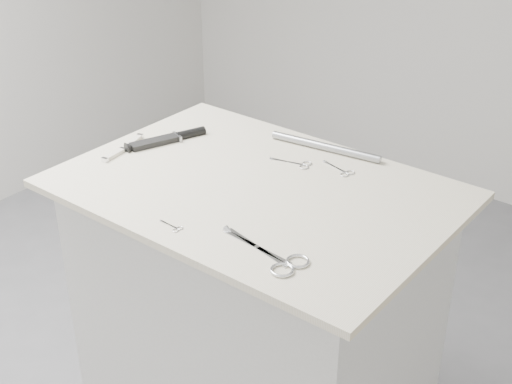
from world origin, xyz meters
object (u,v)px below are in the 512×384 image
Objects in this scene: pocket_knife_a at (114,155)px; large_shears at (278,259)px; embroidery_scissors_a at (298,164)px; sheathed_knife at (171,138)px; plinth at (255,329)px; tiny_scissors at (173,227)px; metal_rail at (325,147)px; pocket_knife_b at (134,141)px; embroidery_scissors_b at (342,171)px.

large_shears is at bearing -108.21° from pocket_knife_a.
sheathed_knife reaches higher than embroidery_scissors_a.
tiny_scissors reaches higher than plinth.
tiny_scissors is (-0.04, -0.45, -0.00)m from embroidery_scissors_a.
sheathed_knife is at bearing 162.02° from large_shears.
metal_rail is at bearing 88.06° from tiny_scissors.
pocket_knife_b is at bearing -178.79° from plinth.
plinth is 0.65m from pocket_knife_b.
large_shears is 3.41× the size of tiny_scissors.
tiny_scissors is at bearing -94.65° from metal_rail.
pocket_knife_b is at bearing -147.07° from metal_rail.
pocket_knife_b is at bearing 157.00° from sheathed_knife.
pocket_knife_b is at bearing 6.50° from pocket_knife_a.
embroidery_scissors_b is at bearing 57.99° from plinth.
embroidery_scissors_b is at bearing 4.25° from embroidery_scissors_a.
pocket_knife_a reaches higher than large_shears.
metal_rail reaches higher than embroidery_scissors_b.
large_shears is at bearing -66.90° from metal_rail.
embroidery_scissors_a is 0.51× the size of sheathed_knife.
plinth is 8.52× the size of embroidery_scissors_b.
sheathed_knife is 2.60× the size of pocket_knife_a.
plinth is 0.61m from sheathed_knife.
embroidery_scissors_b is 1.15× the size of pocket_knife_b.
embroidery_scissors_b is (-0.12, 0.45, -0.00)m from large_shears.
embroidery_scissors_b is at bearing -53.36° from sheathed_knife.
pocket_knife_a reaches higher than embroidery_scissors_b.
pocket_knife_b is (-0.42, 0.27, 0.00)m from tiny_scissors.
pocket_knife_b is (-0.57, -0.22, 0.00)m from embroidery_scissors_b.
embroidery_scissors_b is (0.13, 0.21, 0.47)m from plinth.
pocket_knife_a is 0.27× the size of metal_rail.
sheathed_knife is at bearing 137.33° from tiny_scissors.
plinth is 7.63× the size of embroidery_scissors_a.
metal_rail is at bearing 71.51° from embroidery_scissors_a.
tiny_scissors is at bearing -162.85° from large_shears.
metal_rail is (0.44, 0.40, 0.01)m from pocket_knife_a.
sheathed_knife is 0.18m from pocket_knife_a.
sheathed_knife and metal_rail have the same top height.
embroidery_scissors_a is (0.01, 0.17, 0.47)m from plinth.
pocket_knife_a is (-0.55, -0.32, 0.00)m from embroidery_scissors_b.
metal_rail is (0.02, 0.29, 0.48)m from plinth.
large_shears is 2.53× the size of pocket_knife_b.
plinth is at bearing 144.78° from large_shears.
embroidery_scissors_a is at bearing -87.33° from pocket_knife_b.
embroidery_scissors_b is 0.63m from pocket_knife_a.
tiny_scissors is (-0.02, -0.28, 0.47)m from plinth.
metal_rail reaches higher than large_shears.
pocket_knife_b reaches higher than tiny_scissors.
plinth is at bearing -94.47° from metal_rail.
sheathed_knife is 2.50× the size of pocket_knife_b.
plinth is at bearing -107.21° from embroidery_scissors_b.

